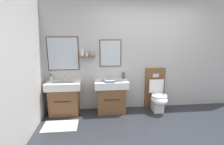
{
  "coord_description": "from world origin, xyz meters",
  "views": [
    {
      "loc": [
        -1.2,
        -2.23,
        1.77
      ],
      "look_at": [
        -0.85,
        1.21,
        0.99
      ],
      "focal_mm": 26.61,
      "sensor_mm": 36.0,
      "label": 1
    }
  ],
  "objects_px": {
    "vanity_sink_right": "(111,95)",
    "toothbrush_cup": "(51,78)",
    "toilet": "(157,95)",
    "vanity_sink_left": "(64,97)",
    "soap_dispenser": "(123,75)",
    "folded_hand_towel": "(110,81)"
  },
  "relations": [
    {
      "from": "folded_hand_towel",
      "to": "soap_dispenser",
      "type": "bearing_deg",
      "value": 38.82
    },
    {
      "from": "toilet",
      "to": "soap_dispenser",
      "type": "height_order",
      "value": "toilet"
    },
    {
      "from": "toilet",
      "to": "folded_hand_towel",
      "type": "height_order",
      "value": "toilet"
    },
    {
      "from": "vanity_sink_left",
      "to": "toilet",
      "type": "bearing_deg",
      "value": -0.39
    },
    {
      "from": "toilet",
      "to": "toothbrush_cup",
      "type": "height_order",
      "value": "toilet"
    },
    {
      "from": "toothbrush_cup",
      "to": "folded_hand_towel",
      "type": "bearing_deg",
      "value": -11.49
    },
    {
      "from": "toilet",
      "to": "soap_dispenser",
      "type": "xyz_separation_m",
      "value": [
        -0.79,
        0.17,
        0.46
      ]
    },
    {
      "from": "toothbrush_cup",
      "to": "soap_dispenser",
      "type": "xyz_separation_m",
      "value": [
        1.68,
        0.01,
        0.02
      ]
    },
    {
      "from": "vanity_sink_left",
      "to": "folded_hand_towel",
      "type": "height_order",
      "value": "folded_hand_towel"
    },
    {
      "from": "toothbrush_cup",
      "to": "soap_dispenser",
      "type": "distance_m",
      "value": 1.68
    },
    {
      "from": "vanity_sink_left",
      "to": "folded_hand_towel",
      "type": "xyz_separation_m",
      "value": [
        1.03,
        -0.13,
        0.38
      ]
    },
    {
      "from": "vanity_sink_right",
      "to": "folded_hand_towel",
      "type": "distance_m",
      "value": 0.4
    },
    {
      "from": "vanity_sink_left",
      "to": "toilet",
      "type": "xyz_separation_m",
      "value": [
        2.17,
        -0.01,
        -0.02
      ]
    },
    {
      "from": "soap_dispenser",
      "to": "vanity_sink_left",
      "type": "bearing_deg",
      "value": -173.56
    },
    {
      "from": "vanity_sink_left",
      "to": "vanity_sink_right",
      "type": "height_order",
      "value": "same"
    },
    {
      "from": "vanity_sink_right",
      "to": "toothbrush_cup",
      "type": "distance_m",
      "value": 1.44
    },
    {
      "from": "toilet",
      "to": "folded_hand_towel",
      "type": "xyz_separation_m",
      "value": [
        -1.14,
        -0.11,
        0.4
      ]
    },
    {
      "from": "toothbrush_cup",
      "to": "vanity_sink_left",
      "type": "bearing_deg",
      "value": -25.98
    },
    {
      "from": "vanity_sink_right",
      "to": "soap_dispenser",
      "type": "xyz_separation_m",
      "value": [
        0.31,
        0.16,
        0.44
      ]
    },
    {
      "from": "vanity_sink_left",
      "to": "toilet",
      "type": "relative_size",
      "value": 0.76
    },
    {
      "from": "toilet",
      "to": "toothbrush_cup",
      "type": "bearing_deg",
      "value": 176.27
    },
    {
      "from": "vanity_sink_left",
      "to": "folded_hand_towel",
      "type": "distance_m",
      "value": 1.11
    }
  ]
}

